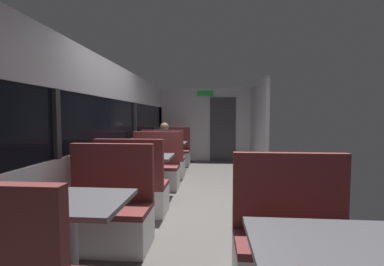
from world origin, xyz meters
TOP-DOWN VIEW (x-y plane):
  - ground_plane at (0.00, 0.00)m, footprint 3.30×9.20m
  - carriage_window_panel_left at (-1.45, 0.00)m, footprint 0.09×8.48m
  - carriage_end_bulkhead at (0.06, 4.19)m, footprint 2.90×0.11m
  - carriage_aisle_panel_right at (1.45, 3.00)m, footprint 0.08×2.40m
  - dining_table_near_window at (-0.89, -2.09)m, footprint 0.90×0.70m
  - bench_near_window_facing_entry at (-0.89, -1.39)m, footprint 0.95×0.50m
  - dining_table_mid_window at (-0.89, 0.24)m, footprint 0.90×0.70m
  - bench_mid_window_facing_end at (-0.89, -0.46)m, footprint 0.95×0.50m
  - bench_mid_window_facing_entry at (-0.89, 0.94)m, footprint 0.95×0.50m
  - dining_table_far_window at (-0.89, 2.57)m, footprint 0.90×0.70m
  - bench_far_window_facing_end at (-0.89, 1.87)m, footprint 0.95×0.50m
  - bench_far_window_facing_entry at (-0.89, 3.27)m, footprint 0.95×0.50m
  - dining_table_front_aisle at (0.89, -2.69)m, footprint 0.90×0.70m
  - bench_front_aisle_facing_entry at (0.89, -1.99)m, footprint 0.95×0.50m
  - seated_passenger at (-0.89, 1.94)m, footprint 0.47×0.55m

SIDE VIEW (x-z plane):
  - ground_plane at x=0.00m, z-range -0.02..0.00m
  - bench_near_window_facing_entry at x=-0.89m, z-range -0.22..0.88m
  - bench_mid_window_facing_end at x=-0.89m, z-range -0.22..0.88m
  - bench_mid_window_facing_entry at x=-0.89m, z-range -0.22..0.88m
  - bench_far_window_facing_end at x=-0.89m, z-range -0.22..0.88m
  - bench_far_window_facing_entry at x=-0.89m, z-range -0.22..0.88m
  - bench_front_aisle_facing_entry at x=0.89m, z-range -0.22..0.88m
  - seated_passenger at x=-0.89m, z-range -0.09..1.17m
  - dining_table_near_window at x=-0.89m, z-range 0.27..1.01m
  - dining_table_mid_window at x=-0.89m, z-range 0.27..1.01m
  - dining_table_far_window at x=-0.89m, z-range 0.27..1.01m
  - dining_table_front_aisle at x=0.89m, z-range 0.27..1.01m
  - carriage_window_panel_left at x=-1.45m, z-range -0.04..2.26m
  - carriage_end_bulkhead at x=0.06m, z-range -0.01..2.29m
  - carriage_aisle_panel_right at x=1.45m, z-range 0.00..2.30m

